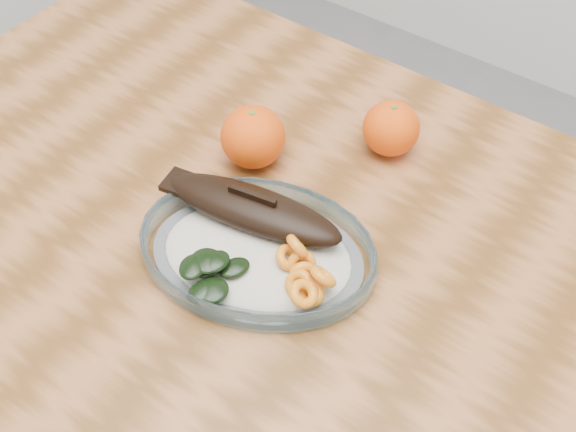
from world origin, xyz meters
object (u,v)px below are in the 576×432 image
(orange_left, at_px, (253,137))
(dining_table, at_px, (270,301))
(orange_right, at_px, (391,128))
(plated_meal, at_px, (257,248))

(orange_left, bearing_deg, dining_table, -46.20)
(orange_left, distance_m, orange_right, 0.18)
(plated_meal, relative_size, orange_left, 7.60)
(orange_right, bearing_deg, plated_meal, -96.91)
(plated_meal, relative_size, orange_right, 8.49)
(orange_left, bearing_deg, plated_meal, -50.99)
(orange_right, bearing_deg, dining_table, -95.80)
(plated_meal, xyz_separation_m, orange_left, (-0.10, 0.13, 0.02))
(dining_table, bearing_deg, plated_meal, -115.24)
(dining_table, height_order, orange_left, orange_left)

